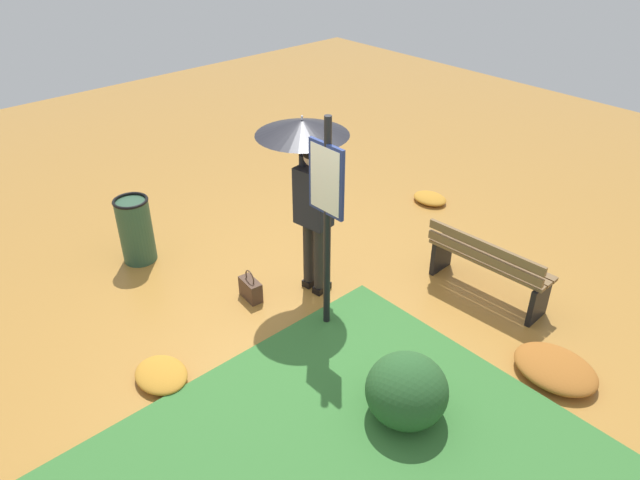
% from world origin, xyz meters
% --- Properties ---
extents(ground_plane, '(18.00, 18.00, 0.00)m').
position_xyz_m(ground_plane, '(0.00, 0.00, 0.00)').
color(ground_plane, '#B27A33').
extents(person_with_umbrella, '(0.96, 0.96, 2.04)m').
position_xyz_m(person_with_umbrella, '(0.19, -0.18, 1.55)').
color(person_with_umbrella, '#2D2823').
rests_on(person_with_umbrella, ground_plane).
extents(info_sign_post, '(0.44, 0.07, 2.30)m').
position_xyz_m(info_sign_post, '(-0.46, 0.15, 1.44)').
color(info_sign_post, black).
rests_on(info_sign_post, ground_plane).
extents(handbag, '(0.31, 0.17, 0.37)m').
position_xyz_m(handbag, '(0.44, 0.46, 0.13)').
color(handbag, '#4C3323').
rests_on(handbag, ground_plane).
extents(park_bench, '(1.40, 0.43, 0.75)m').
position_xyz_m(park_bench, '(-1.26, -1.54, 0.40)').
color(park_bench, black).
rests_on(park_bench, ground_plane).
extents(trash_bin, '(0.42, 0.42, 0.83)m').
position_xyz_m(trash_bin, '(2.01, 1.00, 0.42)').
color(trash_bin, '#2D5138').
rests_on(trash_bin, ground_plane).
extents(shrub_cluster, '(0.78, 0.71, 0.64)m').
position_xyz_m(shrub_cluster, '(-1.81, 0.47, 0.30)').
color(shrub_cluster, '#285628').
rests_on(shrub_cluster, ground_plane).
extents(leaf_pile_near_person, '(0.80, 0.64, 0.18)m').
position_xyz_m(leaf_pile_near_person, '(-2.47, -0.95, 0.09)').
color(leaf_pile_near_person, '#A86023').
rests_on(leaf_pile_near_person, ground_plane).
extents(leaf_pile_by_bench, '(0.57, 0.46, 0.13)m').
position_xyz_m(leaf_pile_by_bench, '(-0.02, 1.84, 0.06)').
color(leaf_pile_by_bench, '#C68428').
rests_on(leaf_pile_by_bench, ground_plane).
extents(leaf_pile_far_path, '(0.50, 0.40, 0.11)m').
position_xyz_m(leaf_pile_far_path, '(0.57, -2.86, 0.06)').
color(leaf_pile_far_path, '#C68428').
rests_on(leaf_pile_far_path, ground_plane).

